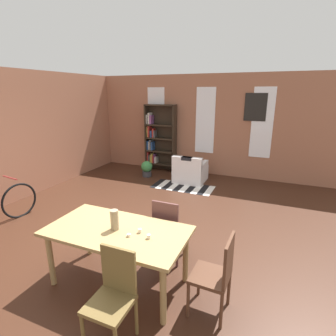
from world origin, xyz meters
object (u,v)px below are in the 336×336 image
object	(u,v)px
dining_chair_head_right	(217,273)
dining_chair_far_right	(168,228)
vase_on_table	(115,220)
bookshelf_tall	(158,138)
armchair_white	(190,172)
dining_chair_near_right	(113,294)
potted_plant_by_shelf	(147,168)
dining_table	(117,236)

from	to	relation	value
dining_chair_head_right	dining_chair_far_right	distance (m)	1.09
vase_on_table	bookshelf_tall	world-z (taller)	bookshelf_tall
vase_on_table	armchair_white	size ratio (longest dim) A/B	0.31
dining_chair_far_right	dining_chair_near_right	distance (m)	1.36
dining_chair_near_right	vase_on_table	bearing A→B (deg)	121.50
dining_chair_far_right	dining_chair_near_right	bearing A→B (deg)	-89.98
dining_chair_head_right	potted_plant_by_shelf	distance (m)	5.02
bookshelf_tall	armchair_white	distance (m)	1.63
bookshelf_tall	dining_chair_far_right	bearing A→B (deg)	-63.62
dining_chair_far_right	dining_chair_near_right	world-z (taller)	same
bookshelf_tall	potted_plant_by_shelf	world-z (taller)	bookshelf_tall
dining_chair_far_right	dining_chair_near_right	xyz separation A→B (m)	(0.00, -1.36, 0.00)
dining_table	dining_chair_head_right	size ratio (longest dim) A/B	1.82
dining_table	bookshelf_tall	distance (m)	5.13
dining_chair_near_right	potted_plant_by_shelf	size ratio (longest dim) A/B	2.08
vase_on_table	dining_chair_head_right	size ratio (longest dim) A/B	0.26
dining_table	dining_chair_far_right	xyz separation A→B (m)	(0.39, 0.68, -0.16)
bookshelf_tall	armchair_white	world-z (taller)	bookshelf_tall
dining_table	potted_plant_by_shelf	world-z (taller)	dining_table
vase_on_table	bookshelf_tall	distance (m)	5.11
dining_chair_near_right	armchair_white	bearing A→B (deg)	99.35
dining_chair_near_right	armchair_white	distance (m)	4.87
vase_on_table	armchair_white	distance (m)	4.18
dining_chair_head_right	dining_chair_near_right	world-z (taller)	same
vase_on_table	dining_chair_head_right	world-z (taller)	vase_on_table
dining_table	dining_chair_near_right	xyz separation A→B (m)	(0.39, -0.68, -0.16)
dining_chair_far_right	dining_chair_head_right	bearing A→B (deg)	-38.83
bookshelf_tall	dining_chair_near_right	bearing A→B (deg)	-69.51
vase_on_table	potted_plant_by_shelf	size ratio (longest dim) A/B	0.55
dining_chair_far_right	armchair_white	size ratio (longest dim) A/B	1.18
dining_chair_near_right	bookshelf_tall	bearing A→B (deg)	110.49
dining_chair_near_right	bookshelf_tall	size ratio (longest dim) A/B	0.47
dining_chair_far_right	bookshelf_tall	world-z (taller)	bookshelf_tall
dining_chair_head_right	potted_plant_by_shelf	xyz separation A→B (m)	(-2.93, 4.07, -0.27)
dining_table	dining_chair_head_right	distance (m)	1.25
dining_chair_far_right	bookshelf_tall	xyz separation A→B (m)	(-2.06, 4.15, 0.49)
potted_plant_by_shelf	vase_on_table	bearing A→B (deg)	-67.71
vase_on_table	bookshelf_tall	xyz separation A→B (m)	(-1.64, 4.84, 0.12)
bookshelf_tall	armchair_white	size ratio (longest dim) A/B	2.49
vase_on_table	dining_chair_head_right	xyz separation A→B (m)	(1.27, -0.00, -0.37)
dining_chair_near_right	potted_plant_by_shelf	world-z (taller)	dining_chair_near_right
dining_table	bookshelf_tall	xyz separation A→B (m)	(-1.67, 4.84, 0.33)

